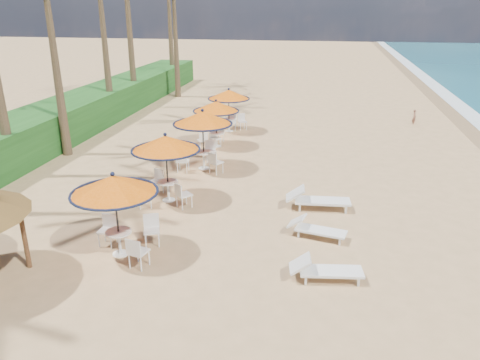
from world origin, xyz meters
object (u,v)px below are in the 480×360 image
object	(u,v)px
station_3	(215,112)
lounger_far	(316,199)
station_0	(117,195)
station_2	(203,125)
station_1	(165,152)
lounger_mid	(315,228)
station_4	(230,100)
lounger_near	(324,269)

from	to	relation	value
station_3	lounger_far	world-z (taller)	station_3
lounger_far	station_0	bearing A→B (deg)	-147.00
station_2	lounger_far	world-z (taller)	station_2
station_1	station_3	size ratio (longest dim) A/B	1.07
station_2	lounger_mid	xyz separation A→B (m)	(4.91, -5.52, -1.62)
station_4	lounger_far	distance (m)	11.14
station_2	lounger_mid	world-z (taller)	station_2
station_1	lounger_far	bearing A→B (deg)	2.58
lounger_mid	lounger_far	world-z (taller)	lounger_far
station_4	lounger_near	world-z (taller)	station_4
lounger_mid	lounger_far	size ratio (longest dim) A/B	0.82
station_2	lounger_far	size ratio (longest dim) A/B	1.16
lounger_near	lounger_far	distance (m)	4.48
station_4	lounger_near	distance (m)	15.36
lounger_mid	lounger_far	xyz separation A→B (m)	(-0.04, 2.12, 0.07)
station_1	station_3	distance (m)	7.00
station_3	lounger_far	distance (m)	8.59
station_0	station_4	size ratio (longest dim) A/B	1.04
station_4	lounger_near	xyz separation A→B (m)	(5.36, -14.32, -1.44)
lounger_mid	station_1	bearing A→B (deg)	172.84
station_3	lounger_far	bearing A→B (deg)	-52.87
station_2	station_3	world-z (taller)	station_2
station_1	lounger_far	size ratio (longest dim) A/B	1.12
station_0	lounger_far	bearing A→B (deg)	37.80
station_2	station_3	xyz separation A→B (m)	(-0.24, 3.36, -0.19)
station_0	station_2	world-z (taller)	station_2
station_0	station_2	distance (m)	7.54
station_1	station_4	world-z (taller)	station_1
station_0	station_2	xyz separation A→B (m)	(0.45, 7.53, 0.08)
station_0	lounger_near	size ratio (longest dim) A/B	1.29
station_4	station_0	bearing A→B (deg)	-91.21
lounger_far	station_4	bearing A→B (deg)	112.24
station_0	lounger_mid	size ratio (longest dim) A/B	1.35
station_4	lounger_near	bearing A→B (deg)	-69.46
station_0	station_3	distance (m)	10.89
station_3	lounger_mid	world-z (taller)	station_3
station_3	station_4	bearing A→B (deg)	88.31
station_3	lounger_far	size ratio (longest dim) A/B	1.05
station_0	lounger_far	world-z (taller)	station_0
station_3	lounger_mid	size ratio (longest dim) A/B	1.27
station_0	lounger_near	world-z (taller)	station_0
station_4	lounger_mid	size ratio (longest dim) A/B	1.29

